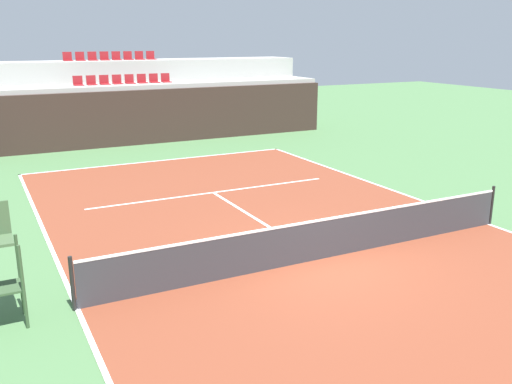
% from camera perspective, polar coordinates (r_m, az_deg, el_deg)
% --- Properties ---
extents(ground_plane, '(80.00, 80.00, 0.00)m').
position_cam_1_polar(ground_plane, '(13.08, 6.63, -6.82)').
color(ground_plane, '#477042').
extents(court_surface, '(11.00, 24.00, 0.01)m').
position_cam_1_polar(court_surface, '(13.07, 6.63, -6.80)').
color(court_surface, brown).
rests_on(court_surface, ground_plane).
extents(baseline_far, '(11.00, 0.10, 0.00)m').
position_cam_1_polar(baseline_far, '(23.52, -9.64, 3.18)').
color(baseline_far, white).
rests_on(baseline_far, court_surface).
extents(sideline_left, '(0.10, 24.00, 0.00)m').
position_cam_1_polar(sideline_left, '(11.25, -17.72, -11.29)').
color(sideline_left, white).
rests_on(sideline_left, court_surface).
extents(sideline_right, '(0.10, 24.00, 0.00)m').
position_cam_1_polar(sideline_right, '(16.57, 22.57, -3.04)').
color(sideline_right, white).
rests_on(sideline_right, court_surface).
extents(service_line_far, '(8.26, 0.10, 0.00)m').
position_cam_1_polar(service_line_far, '(18.44, -4.39, -0.05)').
color(service_line_far, white).
rests_on(service_line_far, court_surface).
extents(centre_service_line, '(0.10, 6.40, 0.00)m').
position_cam_1_polar(centre_service_line, '(15.66, 0.16, -2.85)').
color(centre_service_line, white).
rests_on(centre_service_line, court_surface).
extents(back_wall, '(20.31, 0.30, 2.56)m').
position_cam_1_polar(back_wall, '(27.10, -12.37, 7.38)').
color(back_wall, '#33231E').
rests_on(back_wall, ground_plane).
extents(stands_tier_lower, '(20.31, 2.40, 2.76)m').
position_cam_1_polar(stands_tier_lower, '(28.39, -13.10, 7.90)').
color(stands_tier_lower, '#9E9E99').
rests_on(stands_tier_lower, ground_plane).
extents(stands_tier_upper, '(20.31, 2.40, 3.79)m').
position_cam_1_polar(stands_tier_upper, '(30.65, -14.29, 9.33)').
color(stands_tier_upper, '#9E9E99').
rests_on(stands_tier_upper, ground_plane).
extents(seating_row_lower, '(4.71, 0.44, 0.44)m').
position_cam_1_polar(seating_row_lower, '(28.33, -13.33, 10.93)').
color(seating_row_lower, maroon).
rests_on(seating_row_lower, stands_tier_lower).
extents(seating_row_upper, '(4.71, 0.44, 0.44)m').
position_cam_1_polar(seating_row_upper, '(30.61, -14.58, 13.10)').
color(seating_row_upper, maroon).
rests_on(seating_row_upper, stands_tier_upper).
extents(tennis_net, '(11.08, 0.08, 1.07)m').
position_cam_1_polar(tennis_net, '(12.89, 6.69, -4.73)').
color(tennis_net, black).
rests_on(tennis_net, court_surface).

